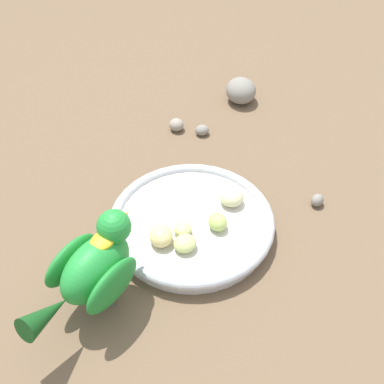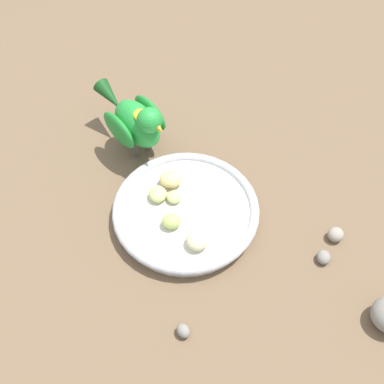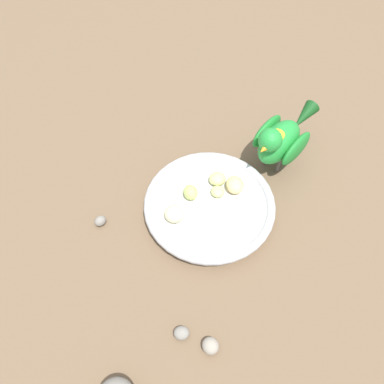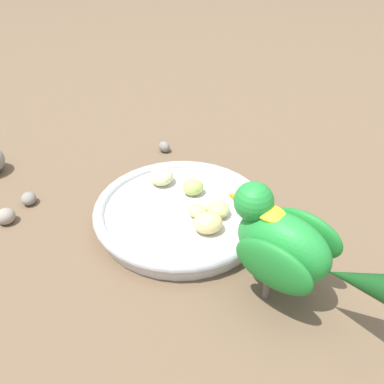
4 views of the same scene
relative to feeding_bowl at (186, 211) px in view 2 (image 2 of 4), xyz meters
The scene contains 11 objects.
ground_plane 0.03m from the feeding_bowl, 25.01° to the left, with size 4.00×4.00×0.00m, color brown.
feeding_bowl is the anchor object (origin of this frame).
apple_piece_0 0.06m from the feeding_bowl, 72.59° to the right, with size 0.04×0.03×0.03m, color #E5C67F.
apple_piece_1 0.03m from the feeding_bowl, 53.23° to the right, with size 0.02×0.02×0.02m, color #C6D17A.
apple_piece_2 0.05m from the feeding_bowl, 35.46° to the right, with size 0.03×0.03×0.02m, color #C6D17A.
apple_piece_3 0.04m from the feeding_bowl, 48.34° to the left, with size 0.03×0.03×0.02m, color #B2CC66.
apple_piece_4 0.07m from the feeding_bowl, 96.41° to the left, with size 0.04×0.03×0.02m, color beige.
parrot 0.18m from the feeding_bowl, 68.73° to the right, with size 0.13×0.17×0.13m.
pebble_0 0.23m from the feeding_bowl, 150.05° to the left, with size 0.02×0.02×0.02m, color gray.
pebble_1 0.24m from the feeding_bowl, 161.06° to the left, with size 0.03×0.02×0.02m, color gray.
pebble_2 0.20m from the feeding_bowl, 80.38° to the left, with size 0.02×0.02×0.02m, color gray.
Camera 2 is at (0.03, 0.44, 0.67)m, focal length 45.98 mm.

